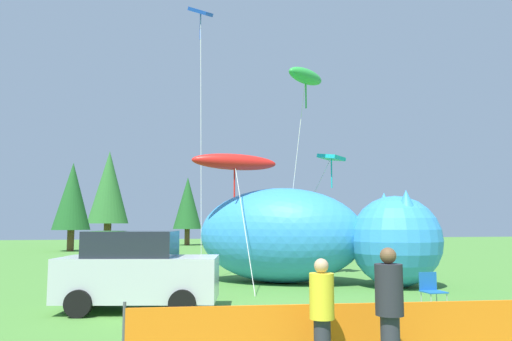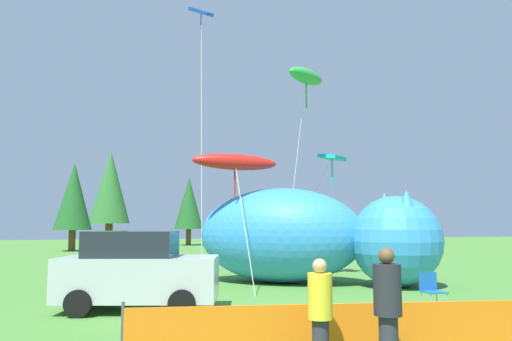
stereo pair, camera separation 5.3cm
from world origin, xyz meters
TOP-DOWN VIEW (x-y plane):
  - ground_plane at (0.00, 0.00)m, footprint 120.00×120.00m
  - parked_car at (-3.55, 1.99)m, footprint 4.27×2.63m
  - folding_chair at (4.16, 0.93)m, footprint 0.56×0.56m
  - inflatable_cat at (2.57, 6.42)m, footprint 8.88×6.85m
  - safety_fence at (-0.45, -3.63)m, footprint 6.53×0.68m
  - spectator_in_yellow_shirt at (-0.81, -4.15)m, footprint 0.37×0.37m
  - spectator_in_green_shirt at (0.10, -4.52)m, footprint 0.41×0.41m
  - kite_blue_box at (-1.11, 10.43)m, footprint 1.23×3.14m
  - kite_green_fish at (2.76, 7.10)m, footprint 2.21×2.00m
  - kite_red_lizard at (-0.20, 6.65)m, footprint 3.24×3.33m
  - kite_teal_diamond at (4.32, 8.54)m, footprint 3.16×1.27m
  - horizon_tree_east at (0.92, 39.57)m, footprint 2.89×2.89m
  - horizon_tree_west at (-9.06, 30.93)m, footprint 2.97×2.97m
  - horizon_tree_mid at (-6.77, 38.67)m, footprint 3.86×3.86m

SIDE VIEW (x-z plane):
  - ground_plane at x=0.00m, z-range 0.00..0.00m
  - safety_fence at x=-0.45m, z-range -0.05..0.99m
  - folding_chair at x=4.16m, z-range 0.05..0.95m
  - spectator_in_yellow_shirt at x=-0.81m, z-range 0.08..1.78m
  - parked_car at x=-3.55m, z-range -0.01..2.01m
  - spectator_in_green_shirt at x=0.10m, z-range 0.09..1.96m
  - inflatable_cat at x=2.57m, z-range -0.14..3.42m
  - horizon_tree_east at x=0.92m, z-range 0.78..7.67m
  - horizon_tree_west at x=-9.06m, z-range 0.81..7.90m
  - kite_red_lizard at x=-0.20m, z-range 2.03..6.91m
  - kite_teal_diamond at x=4.32m, z-range 2.35..7.53m
  - horizon_tree_mid at x=-6.77m, z-range 1.05..10.25m
  - kite_green_fish at x=2.76m, z-range 3.81..12.25m
  - kite_blue_box at x=-1.11m, z-range 5.41..17.59m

